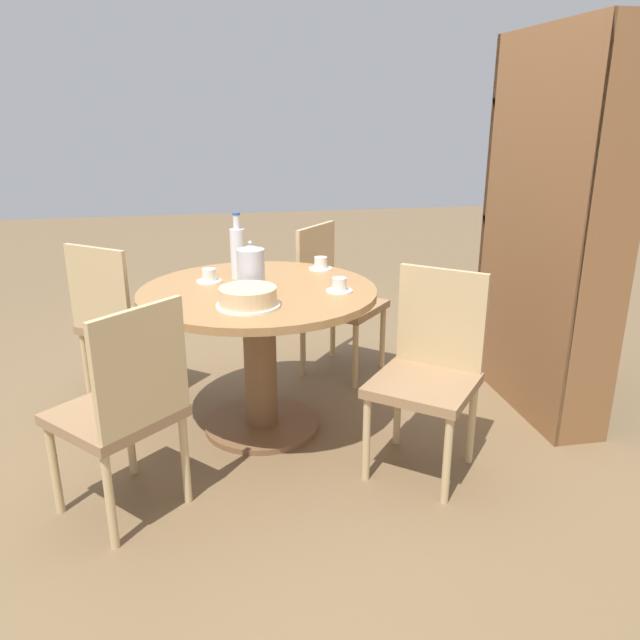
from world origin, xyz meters
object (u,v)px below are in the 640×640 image
(bookshelf, at_px, (546,232))
(chair_b, at_px, (429,369))
(chair_a, at_px, (124,407))
(coffee_pot, at_px, (251,269))
(cup_b, at_px, (209,277))
(water_bottle, at_px, (238,252))
(cake_main, at_px, (248,297))
(cup_a, at_px, (321,264))
(chair_d, at_px, (121,319))
(cup_c, at_px, (339,286))
(chair_c, at_px, (335,297))

(bookshelf, bearing_deg, chair_b, 123.01)
(chair_a, height_order, chair_b, same)
(chair_a, bearing_deg, coffee_pot, -176.54)
(chair_a, height_order, coffee_pot, coffee_pot)
(cup_b, bearing_deg, water_bottle, 110.37)
(chair_b, xyz_separation_m, cake_main, (-0.21, -0.76, 0.31))
(coffee_pot, xyz_separation_m, water_bottle, (-0.28, -0.04, 0.02))
(coffee_pot, height_order, cup_a, coffee_pot)
(bookshelf, xyz_separation_m, water_bottle, (-0.19, -1.57, -0.08))
(bookshelf, bearing_deg, coffee_pot, 93.09)
(cup_a, relative_size, cup_b, 1.00)
(chair_a, xyz_separation_m, chair_b, (-0.14, 1.27, 0.00))
(coffee_pot, relative_size, water_bottle, 0.74)
(bookshelf, height_order, water_bottle, bookshelf)
(bookshelf, relative_size, water_bottle, 5.82)
(coffee_pot, bearing_deg, chair_d, -127.74)
(bookshelf, xyz_separation_m, coffee_pot, (0.08, -1.52, -0.11))
(cake_main, distance_m, cup_a, 0.73)
(chair_a, distance_m, cup_c, 1.11)
(chair_d, height_order, bookshelf, bookshelf)
(chair_b, distance_m, cake_main, 0.85)
(chair_a, bearing_deg, cup_c, 165.15)
(chair_a, height_order, chair_d, same)
(chair_b, distance_m, cup_a, 0.92)
(chair_c, height_order, cup_a, chair_c)
(chair_d, distance_m, water_bottle, 0.79)
(chair_b, xyz_separation_m, cup_a, (-0.80, -0.33, 0.29))
(cake_main, xyz_separation_m, cup_a, (-0.59, 0.43, -0.01))
(chair_d, height_order, cup_b, chair_d)
(chair_b, xyz_separation_m, water_bottle, (-0.71, -0.77, 0.40))
(chair_b, bearing_deg, cup_b, -176.01)
(chair_d, distance_m, cup_b, 0.64)
(chair_c, distance_m, water_bottle, 0.85)
(chair_c, bearing_deg, cup_a, -161.28)
(water_bottle, xyz_separation_m, cup_c, (0.34, 0.45, -0.11))
(chair_d, relative_size, cup_b, 7.15)
(chair_b, bearing_deg, bookshelf, 72.32)
(chair_c, height_order, chair_d, same)
(cup_a, distance_m, cup_b, 0.61)
(cup_b, distance_m, cup_c, 0.66)
(chair_d, height_order, cake_main, chair_d)
(chair_a, relative_size, cup_b, 7.15)
(cup_c, bearing_deg, cake_main, -70.36)
(cup_a, height_order, cup_c, same)
(chair_b, bearing_deg, cup_a, 151.67)
(bookshelf, height_order, cup_c, bookshelf)
(chair_b, xyz_separation_m, cup_b, (-0.65, -0.92, 0.29))
(chair_c, relative_size, cup_a, 7.15)
(chair_b, relative_size, coffee_pot, 3.66)
(chair_a, xyz_separation_m, cup_b, (-0.79, 0.35, 0.29))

